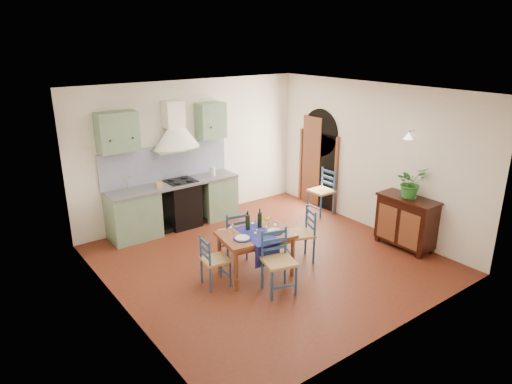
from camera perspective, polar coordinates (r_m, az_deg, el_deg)
floor at (r=7.80m, az=1.53°, el=-8.44°), size 5.00×5.00×0.00m
back_wall at (r=8.99m, az=-9.86°, el=2.25°), size 5.00×0.96×2.80m
right_wall at (r=9.16m, az=12.91°, el=4.23°), size 0.26×5.00×2.80m
left_wall at (r=6.13m, az=-17.10°, el=-2.87°), size 0.04×5.00×2.80m
ceiling at (r=6.97m, az=1.73°, el=12.48°), size 5.00×5.00×0.01m
dining_table at (r=7.09m, az=0.02°, el=-5.79°), size 1.21×0.94×1.02m
chair_near at (r=6.71m, az=2.77°, el=-8.64°), size 0.54×0.54×0.94m
chair_far at (r=7.66m, az=-2.81°, el=-5.28°), size 0.47×0.47×0.87m
chair_left at (r=6.90m, az=-5.31°, el=-8.54°), size 0.42×0.42×0.81m
chair_right at (r=7.64m, az=5.74°, el=-5.25°), size 0.55×0.55×0.91m
chair_spare at (r=9.68m, az=8.33°, el=0.11°), size 0.45×0.45×0.96m
sideboard at (r=8.47m, az=18.26°, el=-3.39°), size 0.50×1.05×0.94m
potted_plant at (r=8.25m, az=18.76°, el=1.14°), size 0.56×0.51×0.55m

